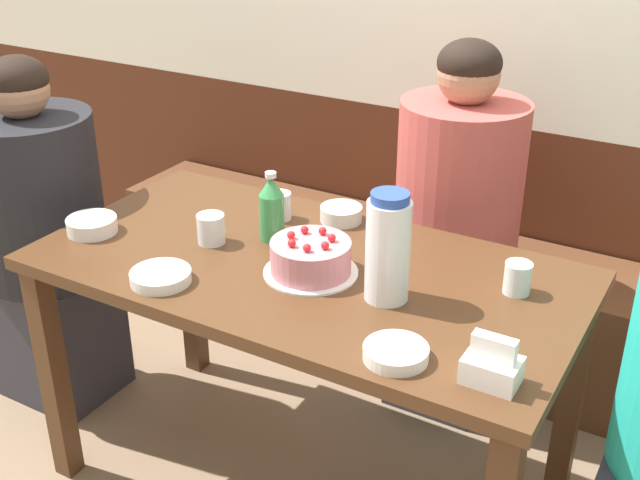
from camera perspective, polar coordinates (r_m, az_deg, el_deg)
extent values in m
cube|color=#4C2314|center=(3.02, 9.33, 1.15)|extent=(4.80, 0.04, 0.83)
cube|color=#56331E|center=(2.92, 7.46, -3.85)|extent=(2.46, 0.38, 0.44)
cube|color=#4C2D19|center=(2.04, -1.07, -2.15)|extent=(1.38, 0.72, 0.03)
cube|color=#4C2D19|center=(2.40, -18.43, -9.06)|extent=(0.06, 0.06, 0.69)
cube|color=#4C2D19|center=(2.76, -9.15, -2.94)|extent=(0.06, 0.06, 0.69)
cube|color=#4C2D19|center=(2.29, 17.39, -10.75)|extent=(0.06, 0.06, 0.69)
cylinder|color=white|center=(1.98, -0.66, -2.30)|extent=(0.24, 0.24, 0.01)
cylinder|color=#C67A84|center=(1.96, -0.67, -1.20)|extent=(0.20, 0.20, 0.08)
sphere|color=red|center=(1.92, -2.02, -0.23)|extent=(0.02, 0.02, 0.02)
sphere|color=red|center=(1.89, -0.93, -0.57)|extent=(0.02, 0.02, 0.02)
sphere|color=red|center=(1.91, 0.36, -0.39)|extent=(0.02, 0.02, 0.02)
sphere|color=red|center=(1.94, 0.84, 0.16)|extent=(0.02, 0.02, 0.02)
sphere|color=red|center=(1.98, 0.18, 0.65)|extent=(0.02, 0.02, 0.02)
sphere|color=red|center=(1.98, -1.09, 0.74)|extent=(0.02, 0.02, 0.02)
sphere|color=red|center=(1.96, -2.07, 0.36)|extent=(0.02, 0.02, 0.02)
cylinder|color=white|center=(1.83, 4.85, -0.80)|extent=(0.10, 0.10, 0.24)
cylinder|color=#28479E|center=(1.77, 5.01, 3.03)|extent=(0.09, 0.09, 0.02)
cylinder|color=#388E4C|center=(2.13, -3.44, 1.63)|extent=(0.07, 0.07, 0.13)
cone|color=#388E4C|center=(2.10, -3.51, 3.84)|extent=(0.07, 0.07, 0.05)
cylinder|color=silver|center=(2.08, -3.53, 4.65)|extent=(0.03, 0.03, 0.01)
cube|color=white|center=(1.62, 12.10, -9.05)|extent=(0.11, 0.08, 0.05)
cube|color=white|center=(1.60, 12.28, -7.51)|extent=(0.09, 0.03, 0.05)
cylinder|color=white|center=(2.27, -15.91, 1.03)|extent=(0.14, 0.14, 0.04)
cylinder|color=white|center=(2.25, 1.51, 1.87)|extent=(0.12, 0.12, 0.04)
cylinder|color=white|center=(1.67, 5.41, -7.99)|extent=(0.14, 0.14, 0.03)
cylinder|color=white|center=(1.98, -11.26, -2.57)|extent=(0.15, 0.15, 0.03)
cylinder|color=silver|center=(2.26, -2.87, 2.44)|extent=(0.06, 0.06, 0.08)
cylinder|color=silver|center=(1.94, 13.87, -2.64)|extent=(0.06, 0.06, 0.08)
cylinder|color=silver|center=(2.14, -7.76, 0.79)|extent=(0.07, 0.07, 0.08)
cube|color=#33333D|center=(2.82, -18.03, -6.19)|extent=(0.34, 0.30, 0.45)
cylinder|color=black|center=(2.60, -19.50, 2.88)|extent=(0.39, 0.39, 0.52)
sphere|color=#A87A5B|center=(2.50, -20.66, 10.03)|extent=(0.18, 0.18, 0.18)
ellipsoid|color=black|center=(2.49, -20.78, 10.71)|extent=(0.18, 0.18, 0.13)
cube|color=#33333D|center=(2.70, 9.02, -6.63)|extent=(0.30, 0.34, 0.45)
cylinder|color=#BC4C47|center=(2.47, 9.84, 3.34)|extent=(0.38, 0.38, 0.57)
sphere|color=#A87A5B|center=(2.35, 10.53, 11.54)|extent=(0.18, 0.18, 0.18)
ellipsoid|color=black|center=(2.34, 10.59, 12.29)|extent=(0.18, 0.18, 0.14)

